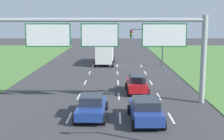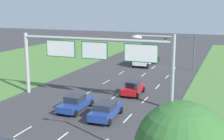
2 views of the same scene
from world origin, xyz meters
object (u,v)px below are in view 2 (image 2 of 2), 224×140
object	(u,v)px
box_truck	(146,55)
traffic_light_mast	(182,46)
car_near_red	(75,103)
sign_gantry	(94,55)
street_lamp	(166,92)
car_far_ahead	(133,88)
car_mid_lane	(106,110)

from	to	relation	value
box_truck	traffic_light_mast	distance (m)	7.08
car_near_red	box_truck	world-z (taller)	box_truck
sign_gantry	street_lamp	bearing A→B (deg)	-50.07
car_far_ahead	sign_gantry	size ratio (longest dim) A/B	0.23
car_mid_lane	sign_gantry	xyz separation A→B (m)	(-3.21, 4.74, 4.15)
sign_gantry	traffic_light_mast	bearing A→B (deg)	72.88
car_near_red	street_lamp	size ratio (longest dim) A/B	0.53
car_near_red	car_far_ahead	bearing A→B (deg)	64.77
car_mid_lane	sign_gantry	distance (m)	7.07
sign_gantry	traffic_light_mast	size ratio (longest dim) A/B	3.08
car_far_ahead	traffic_light_mast	xyz separation A→B (m)	(2.85, 16.24, 3.09)
car_mid_lane	box_truck	bearing A→B (deg)	95.37
traffic_light_mast	sign_gantry	bearing A→B (deg)	-107.12
traffic_light_mast	street_lamp	distance (m)	31.94
car_far_ahead	street_lamp	distance (m)	17.40
car_mid_lane	street_lamp	xyz separation A→B (m)	(6.79, -7.21, 4.27)
car_near_red	street_lamp	distance (m)	13.93
box_truck	street_lamp	bearing A→B (deg)	-71.89
car_near_red	sign_gantry	bearing A→B (deg)	85.37
car_near_red	traffic_light_mast	bearing A→B (deg)	75.95
sign_gantry	traffic_light_mast	world-z (taller)	sign_gantry
box_truck	car_far_ahead	bearing A→B (deg)	-78.11
sign_gantry	car_near_red	bearing A→B (deg)	-95.99
box_truck	street_lamp	world-z (taller)	street_lamp
car_near_red	sign_gantry	xyz separation A→B (m)	(0.39, 3.74, 4.19)
box_truck	car_near_red	bearing A→B (deg)	-89.01
street_lamp	traffic_light_mast	bearing A→B (deg)	97.06
car_far_ahead	street_lamp	xyz separation A→B (m)	(6.78, -15.44, 4.30)
car_near_red	street_lamp	bearing A→B (deg)	-36.96
box_truck	sign_gantry	xyz separation A→B (m)	(0.22, -22.05, 3.34)
car_mid_lane	sign_gantry	size ratio (longest dim) A/B	0.26
car_mid_lane	traffic_light_mast	size ratio (longest dim) A/B	0.80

